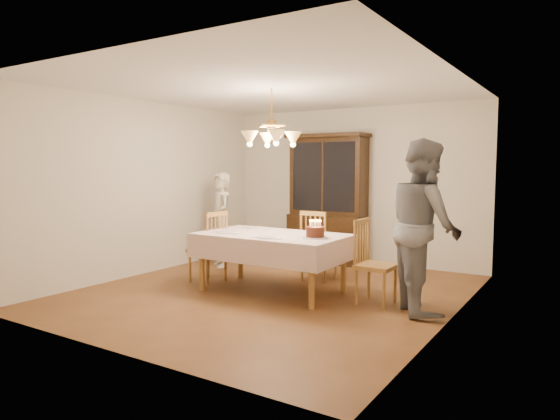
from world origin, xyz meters
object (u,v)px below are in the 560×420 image
Objects in this scene: dining_table at (272,240)px; china_hutch at (328,201)px; chair_far_side at (319,249)px; elderly_woman at (221,220)px; birthday_cake at (315,233)px.

china_hutch reaches higher than dining_table.
elderly_woman is at bearing 179.32° from chair_far_side.
china_hutch is at bearing 113.62° from birthday_cake.
chair_far_side is (0.20, 0.92, -0.24)m from dining_table.
elderly_woman is at bearing 156.74° from birthday_cake.
dining_table is 0.97m from chair_far_side.
birthday_cake is at bearing -64.53° from chair_far_side.
elderly_woman is 2.45m from birthday_cake.
chair_far_side is at bearing 35.25° from elderly_woman.
elderly_woman reaches higher than birthday_cake.
elderly_woman is at bearing -133.51° from china_hutch.
china_hutch reaches higher than elderly_woman.
birthday_cake is at bearing -66.38° from china_hutch.
dining_table is 2.31m from china_hutch.
china_hutch is 1.42× the size of elderly_woman.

